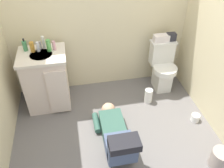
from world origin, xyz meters
TOP-DOWN VIEW (x-y plane):
  - ground_plane at (0.00, 0.00)m, footprint 3.01×3.04m
  - wall_back at (0.00, 1.06)m, footprint 2.67×0.08m
  - toilet at (0.89, 0.75)m, footprint 0.36×0.46m
  - vanity_cabinet at (-0.80, 0.69)m, footprint 0.60×0.53m
  - faucet at (-0.80, 0.84)m, footprint 0.02×0.02m
  - person_plumber at (-0.03, -0.23)m, footprint 0.39×1.06m
  - tissue_box at (0.85, 0.84)m, footprint 0.22×0.11m
  - toiletry_bag at (1.00, 0.84)m, footprint 0.12×0.09m
  - soap_dispenser at (-0.99, 0.82)m, footprint 0.06×0.06m
  - bottle_amber at (-0.90, 0.77)m, footprint 0.06×0.06m
  - bottle_clear at (-0.83, 0.77)m, footprint 0.04×0.04m
  - bottle_white at (-0.76, 0.83)m, footprint 0.04×0.04m
  - bottle_green at (-0.69, 0.75)m, footprint 0.06×0.06m
  - bottle_pink at (-0.63, 0.77)m, footprint 0.04×0.04m
  - trash_can at (1.04, -0.72)m, footprint 0.22×0.22m
  - paper_towel_roll at (0.59, 0.43)m, footprint 0.11×0.11m
  - toilet_paper_roll at (1.10, -0.05)m, footprint 0.11×0.11m

SIDE VIEW (x-z plane):
  - ground_plane at x=0.00m, z-range -0.04..0.00m
  - toilet_paper_roll at x=1.10m, z-range 0.00..0.10m
  - paper_towel_roll at x=0.59m, z-range 0.00..0.22m
  - trash_can at x=1.04m, z-range 0.00..0.22m
  - person_plumber at x=-0.03m, z-range -0.08..0.44m
  - toilet at x=0.89m, z-range -0.01..0.74m
  - vanity_cabinet at x=-0.80m, z-range 0.01..0.83m
  - tissue_box at x=0.85m, z-range 0.75..0.85m
  - toiletry_bag at x=1.00m, z-range 0.75..0.86m
  - faucet at x=-0.80m, z-range 0.82..0.92m
  - bottle_pink at x=-0.63m, z-range 0.82..0.94m
  - bottle_clear at x=-0.83m, z-range 0.82..0.95m
  - bottle_amber at x=-0.90m, z-range 0.82..0.95m
  - soap_dispenser at x=-0.99m, z-range 0.80..0.97m
  - bottle_green at x=-0.69m, z-range 0.82..0.98m
  - bottle_white at x=-0.76m, z-range 0.82..0.99m
  - wall_back at x=0.00m, z-range 0.00..2.40m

